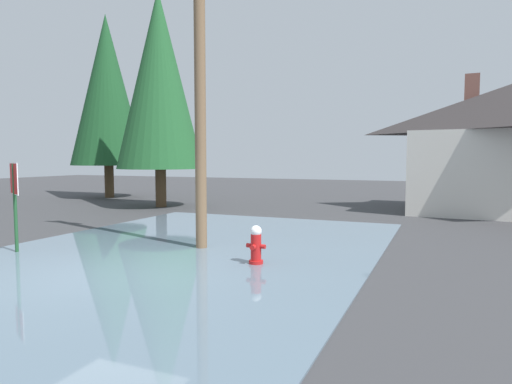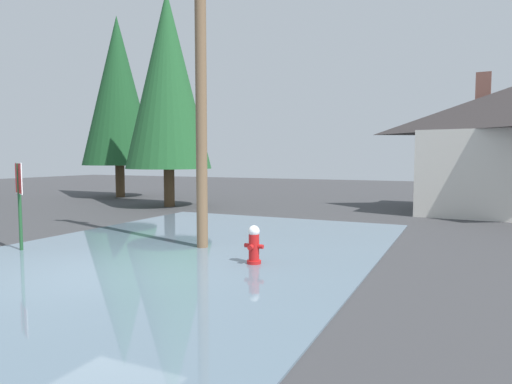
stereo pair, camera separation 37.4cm
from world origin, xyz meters
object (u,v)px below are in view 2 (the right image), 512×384
Objects in this scene: fire_hydrant at (254,246)px; pine_tree_tall_left at (168,81)px; stop_sign_near at (19,188)px; utility_pole at (201,47)px; pine_tree_mid_left at (118,91)px.

fire_hydrant is 13.45m from pine_tree_tall_left.
stop_sign_near is 5.60m from utility_pole.
fire_hydrant is (5.77, 1.13, -1.13)m from stop_sign_near.
stop_sign_near is 0.23× the size of utility_pole.
utility_pole is 0.92× the size of pine_tree_mid_left.
pine_tree_mid_left is (-14.31, 11.89, 5.73)m from fire_hydrant.
utility_pole is 10.25m from pine_tree_tall_left.
pine_tree_tall_left is (-2.80, 9.95, 4.32)m from stop_sign_near.
pine_tree_tall_left is at bearing 134.19° from fire_hydrant.
fire_hydrant is 0.09× the size of utility_pole.
pine_tree_tall_left is 6.52m from pine_tree_mid_left.
utility_pole is at bearing 151.52° from fire_hydrant.
pine_tree_tall_left is 0.95× the size of pine_tree_mid_left.
utility_pole is at bearing -41.23° from pine_tree_mid_left.
pine_tree_tall_left is at bearing 130.51° from utility_pole.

